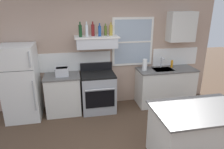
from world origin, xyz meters
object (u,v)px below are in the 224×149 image
at_px(refrigerator, 21,83).
at_px(dish_soap_bottle, 172,64).
at_px(paper_towel_roll, 145,65).
at_px(stove_range, 98,92).
at_px(bottle_red_label_wine, 93,30).
at_px(bottle_dark_green_wine, 80,31).
at_px(bottle_blue_liqueur, 100,31).
at_px(bottle_champagne_gold_foil, 111,30).
at_px(bottle_clear_tall, 87,30).
at_px(toaster, 62,72).
at_px(bottle_olive_oil_square, 105,31).
at_px(kitchen_island, 196,135).

distance_m(refrigerator, dish_soap_bottle, 3.54).
bearing_deg(paper_towel_roll, stove_range, -178.11).
bearing_deg(bottle_red_label_wine, bottle_dark_green_wine, -161.37).
xyz_separation_m(bottle_dark_green_wine, dish_soap_bottle, (2.22, 0.10, -0.88)).
relative_size(bottle_dark_green_wine, bottle_red_label_wine, 1.02).
height_order(bottle_blue_liqueur, bottle_champagne_gold_foil, bottle_champagne_gold_foil).
distance_m(bottle_clear_tall, paper_towel_roll, 1.57).
distance_m(refrigerator, paper_towel_roll, 2.79).
xyz_separation_m(toaster, paper_towel_roll, (1.92, 0.05, 0.04)).
bearing_deg(bottle_olive_oil_square, bottle_dark_green_wine, -168.61).
height_order(bottle_dark_green_wine, bottle_clear_tall, bottle_dark_green_wine).
height_order(refrigerator, bottle_olive_oil_square, bottle_olive_oil_square).
bearing_deg(refrigerator, bottle_olive_oil_square, 5.37).
bearing_deg(dish_soap_bottle, kitchen_island, -105.55).
distance_m(bottle_olive_oil_square, dish_soap_bottle, 1.87).
bearing_deg(stove_range, bottle_red_label_wine, 117.22).
distance_m(bottle_blue_liqueur, kitchen_island, 2.75).
bearing_deg(paper_towel_roll, bottle_blue_liqueur, 178.10).
bearing_deg(bottle_dark_green_wine, toaster, -173.64).
xyz_separation_m(refrigerator, bottle_blue_liqueur, (1.72, 0.10, 1.04)).
bearing_deg(bottle_blue_liqueur, bottle_champagne_gold_foil, 14.77).
distance_m(bottle_champagne_gold_foil, dish_soap_bottle, 1.77).
bearing_deg(bottle_dark_green_wine, bottle_blue_liqueur, 4.44).
distance_m(bottle_clear_tall, kitchen_island, 2.91).
xyz_separation_m(toaster, bottle_olive_oil_square, (1.00, 0.16, 0.85)).
distance_m(bottle_clear_tall, bottle_blue_liqueur, 0.28).
xyz_separation_m(bottle_blue_liqueur, bottle_olive_oil_square, (0.14, 0.08, -0.01)).
height_order(refrigerator, bottle_red_label_wine, bottle_red_label_wine).
bearing_deg(bottle_blue_liqueur, bottle_red_label_wine, 156.82).
relative_size(toaster, stove_range, 0.27).
bearing_deg(bottle_clear_tall, paper_towel_roll, -2.43).
distance_m(toaster, dish_soap_bottle, 2.67).
relative_size(refrigerator, bottle_blue_liqueur, 5.90).
bearing_deg(bottle_olive_oil_square, stove_range, -144.49).
bearing_deg(bottle_blue_liqueur, bottle_dark_green_wine, -175.56).
height_order(bottle_red_label_wine, bottle_olive_oil_square, bottle_red_label_wine).
xyz_separation_m(bottle_dark_green_wine, bottle_blue_liqueur, (0.42, 0.03, -0.02)).
distance_m(bottle_clear_tall, bottle_olive_oil_square, 0.42).
distance_m(bottle_blue_liqueur, paper_towel_roll, 1.34).
bearing_deg(stove_range, dish_soap_bottle, 4.18).
xyz_separation_m(toaster, bottle_red_label_wine, (0.72, 0.14, 0.87)).
relative_size(toaster, bottle_clear_tall, 0.95).
height_order(stove_range, bottle_champagne_gold_foil, bottle_champagne_gold_foil).
bearing_deg(dish_soap_bottle, paper_towel_roll, -172.39).
relative_size(toaster, kitchen_island, 0.21).
distance_m(bottle_olive_oil_square, paper_towel_roll, 1.23).
bearing_deg(bottle_champagne_gold_foil, bottle_clear_tall, -175.01).
height_order(bottle_red_label_wine, dish_soap_bottle, bottle_red_label_wine).
height_order(bottle_red_label_wine, bottle_blue_liqueur, bottle_red_label_wine).
relative_size(refrigerator, stove_range, 1.50).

